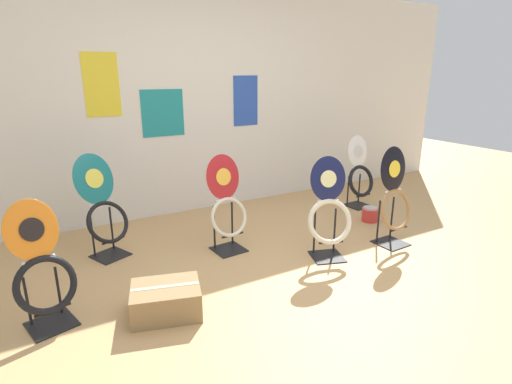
% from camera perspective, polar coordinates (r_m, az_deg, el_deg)
% --- Properties ---
extents(ground_plane, '(14.00, 14.00, 0.00)m').
position_cam_1_polar(ground_plane, '(3.16, 8.35, -14.36)').
color(ground_plane, tan).
extents(wall_back, '(8.00, 0.07, 2.60)m').
position_cam_1_polar(wall_back, '(4.77, -8.70, 12.73)').
color(wall_back, silver).
rests_on(wall_back, ground_plane).
extents(toilet_seat_display_teal_sax, '(0.48, 0.46, 0.94)m').
position_cam_1_polar(toilet_seat_display_teal_sax, '(3.82, -21.09, -2.10)').
color(toilet_seat_display_teal_sax, black).
rests_on(toilet_seat_display_teal_sax, ground_plane).
extents(toilet_seat_display_white_plain, '(0.40, 0.29, 0.88)m').
position_cam_1_polar(toilet_seat_display_white_plain, '(5.09, 14.59, 2.50)').
color(toilet_seat_display_white_plain, black).
rests_on(toilet_seat_display_white_plain, ground_plane).
extents(toilet_seat_display_orange_sun, '(0.42, 0.37, 0.85)m').
position_cam_1_polar(toilet_seat_display_orange_sun, '(2.97, -28.19, -10.20)').
color(toilet_seat_display_orange_sun, black).
rests_on(toilet_seat_display_orange_sun, ground_plane).
extents(toilet_seat_display_navy_moon, '(0.44, 0.35, 0.92)m').
position_cam_1_polar(toilet_seat_display_navy_moon, '(3.60, 10.39, -3.03)').
color(toilet_seat_display_navy_moon, black).
rests_on(toilet_seat_display_navy_moon, ground_plane).
extents(toilet_seat_display_crimson_swirl, '(0.38, 0.30, 0.91)m').
position_cam_1_polar(toilet_seat_display_crimson_swirl, '(3.70, -4.19, -2.13)').
color(toilet_seat_display_crimson_swirl, black).
rests_on(toilet_seat_display_crimson_swirl, ground_plane).
extents(toilet_seat_display_jazz_black, '(0.41, 0.29, 0.96)m').
position_cam_1_polar(toilet_seat_display_jazz_black, '(4.03, 19.14, -0.66)').
color(toilet_seat_display_jazz_black, black).
rests_on(toilet_seat_display_jazz_black, ground_plane).
extents(paint_can, '(0.18, 0.18, 0.16)m').
position_cam_1_polar(paint_can, '(4.69, 15.98, -3.01)').
color(paint_can, red).
rests_on(paint_can, ground_plane).
extents(storage_box, '(0.55, 0.47, 0.21)m').
position_cam_1_polar(storage_box, '(2.94, -12.71, -14.80)').
color(storage_box, '#93754C').
rests_on(storage_box, ground_plane).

